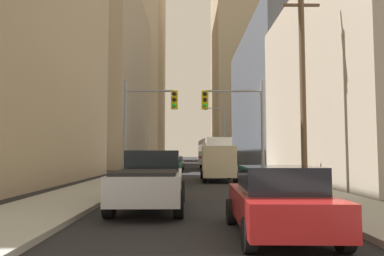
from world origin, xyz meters
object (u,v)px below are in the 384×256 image
(sedan_red, at_px, (278,201))
(sedan_green, at_px, (173,164))
(sedan_black, at_px, (161,172))
(traffic_signal_near_left, at_px, (148,115))
(pickup_truck_silver, at_px, (151,180))
(cargo_van_beige, at_px, (218,161))
(sedan_white, at_px, (176,163))
(city_bus, at_px, (213,153))
(traffic_signal_near_right, at_px, (236,115))

(sedan_red, relative_size, sedan_green, 1.01)
(sedan_black, distance_m, traffic_signal_near_left, 3.39)
(pickup_truck_silver, height_order, sedan_green, pickup_truck_silver)
(cargo_van_beige, xyz_separation_m, sedan_green, (-3.42, 11.89, -0.52))
(sedan_green, relative_size, traffic_signal_near_left, 0.70)
(cargo_van_beige, bearing_deg, sedan_white, 100.93)
(city_bus, relative_size, sedan_black, 2.72)
(pickup_truck_silver, xyz_separation_m, traffic_signal_near_right, (3.99, 8.60, 3.10))
(cargo_van_beige, xyz_separation_m, sedan_white, (-3.36, 17.37, -0.52))
(sedan_white, height_order, traffic_signal_near_right, traffic_signal_near_right)
(sedan_white, xyz_separation_m, traffic_signal_near_left, (-0.92, -20.76, 3.24))
(pickup_truck_silver, distance_m, traffic_signal_near_left, 9.19)
(city_bus, bearing_deg, sedan_white, 170.18)
(cargo_van_beige, bearing_deg, sedan_black, -130.81)
(cargo_van_beige, bearing_deg, city_bus, 87.09)
(city_bus, height_order, cargo_van_beige, city_bus)
(sedan_white, bearing_deg, sedan_green, -90.71)
(cargo_van_beige, relative_size, sedan_green, 1.25)
(traffic_signal_near_right, bearing_deg, sedan_white, 101.31)
(traffic_signal_near_right, bearing_deg, city_bus, 89.86)
(traffic_signal_near_left, bearing_deg, cargo_van_beige, 38.45)
(pickup_truck_silver, height_order, traffic_signal_near_left, traffic_signal_near_left)
(city_bus, xyz_separation_m, sedan_white, (-4.20, 0.73, -1.16))
(cargo_van_beige, distance_m, traffic_signal_near_left, 6.09)
(cargo_van_beige, height_order, sedan_green, cargo_van_beige)
(city_bus, xyz_separation_m, traffic_signal_near_left, (-5.12, -20.04, 2.08))
(sedan_red, bearing_deg, pickup_truck_silver, 127.95)
(cargo_van_beige, height_order, traffic_signal_near_right, traffic_signal_near_right)
(city_bus, distance_m, sedan_black, 21.09)
(pickup_truck_silver, bearing_deg, sedan_green, 90.56)
(cargo_van_beige, bearing_deg, traffic_signal_near_right, -76.77)
(sedan_green, bearing_deg, traffic_signal_near_left, -93.17)
(sedan_green, bearing_deg, pickup_truck_silver, -89.44)
(sedan_red, xyz_separation_m, sedan_black, (-3.43, 12.10, 0.00))
(sedan_black, xyz_separation_m, traffic_signal_near_right, (4.23, 0.58, 3.26))
(cargo_van_beige, distance_m, sedan_red, 16.08)
(city_bus, relative_size, traffic_signal_near_right, 1.93)
(cargo_van_beige, bearing_deg, pickup_truck_silver, -104.91)
(city_bus, height_order, sedan_green, city_bus)
(cargo_van_beige, relative_size, sedan_red, 1.23)
(traffic_signal_near_left, bearing_deg, traffic_signal_near_right, 0.00)
(city_bus, bearing_deg, sedan_green, -131.92)
(cargo_van_beige, height_order, traffic_signal_near_left, traffic_signal_near_left)
(city_bus, height_order, sedan_red, city_bus)
(sedan_red, distance_m, traffic_signal_near_left, 13.77)
(city_bus, relative_size, sedan_green, 2.75)
(city_bus, xyz_separation_m, sedan_black, (-4.28, -20.62, -1.16))
(pickup_truck_silver, xyz_separation_m, traffic_signal_near_left, (-1.08, 8.60, 3.08))
(sedan_red, xyz_separation_m, traffic_signal_near_right, (0.80, 12.68, 3.26))
(sedan_black, bearing_deg, cargo_van_beige, 49.19)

